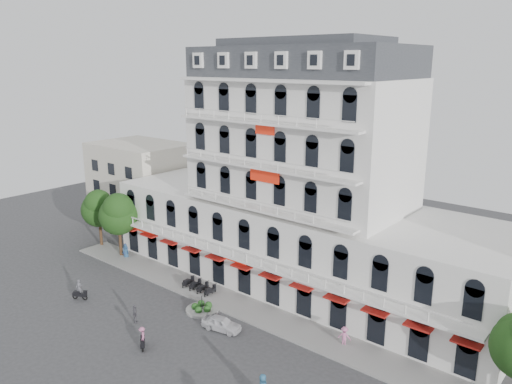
% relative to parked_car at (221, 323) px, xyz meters
% --- Properties ---
extents(ground, '(120.00, 120.00, 0.00)m').
position_rel_parked_car_xyz_m(ground, '(-0.89, -4.66, -0.64)').
color(ground, '#38383A').
rests_on(ground, ground).
extents(sidewalk, '(53.00, 4.00, 0.16)m').
position_rel_parked_car_xyz_m(sidewalk, '(-0.89, 4.34, -0.56)').
color(sidewalk, gray).
rests_on(sidewalk, ground).
extents(main_building, '(45.00, 15.00, 25.80)m').
position_rel_parked_car_xyz_m(main_building, '(-0.89, 13.34, 9.32)').
color(main_building, silver).
rests_on(main_building, ground).
extents(flank_building_west, '(14.00, 10.00, 12.00)m').
position_rel_parked_car_xyz_m(flank_building_west, '(-30.89, 15.34, 5.36)').
color(flank_building_west, beige).
rests_on(flank_building_west, ground).
extents(traffic_island, '(3.20, 3.20, 1.60)m').
position_rel_parked_car_xyz_m(traffic_island, '(-3.89, 1.34, -0.38)').
color(traffic_island, gray).
rests_on(traffic_island, ground).
extents(parked_scooter_row, '(4.40, 1.80, 1.10)m').
position_rel_parked_car_xyz_m(parked_scooter_row, '(-7.24, 4.14, -0.64)').
color(parked_scooter_row, black).
rests_on(parked_scooter_row, ground).
extents(tree_west_outer, '(4.50, 4.48, 7.76)m').
position_rel_parked_car_xyz_m(tree_west_outer, '(-26.84, 5.32, 4.71)').
color(tree_west_outer, '#382314').
rests_on(tree_west_outer, ground).
extents(tree_west_inner, '(4.76, 4.76, 8.25)m').
position_rel_parked_car_xyz_m(tree_west_inner, '(-21.84, 4.82, 5.05)').
color(tree_west_inner, '#382314').
rests_on(tree_west_inner, ground).
extents(parked_car, '(3.97, 2.25, 1.27)m').
position_rel_parked_car_xyz_m(parked_car, '(0.00, 0.00, 0.00)').
color(parked_car, silver).
rests_on(parked_car, ground).
extents(rider_west, '(1.56, 1.01, 2.19)m').
position_rel_parked_car_xyz_m(rider_west, '(-15.22, -4.94, 0.35)').
color(rider_west, black).
rests_on(rider_west, ground).
extents(rider_center, '(1.41, 1.21, 1.97)m').
position_rel_parked_car_xyz_m(rider_center, '(-3.07, -6.43, 0.38)').
color(rider_center, black).
rests_on(rider_center, ground).
extents(pedestrian_left, '(0.97, 0.79, 1.71)m').
position_rel_parked_car_xyz_m(pedestrian_left, '(-20.89, 4.84, 0.22)').
color(pedestrian_left, navy).
rests_on(pedestrian_left, ground).
extents(pedestrian_mid, '(1.15, 0.82, 1.81)m').
position_rel_parked_car_xyz_m(pedestrian_mid, '(-7.05, -4.19, 0.27)').
color(pedestrian_mid, '#5A5860').
rests_on(pedestrian_mid, ground).
extents(pedestrian_right, '(1.27, 0.94, 1.75)m').
position_rel_parked_car_xyz_m(pedestrian_right, '(9.84, 4.84, 0.24)').
color(pedestrian_right, '#C6699B').
rests_on(pedestrian_right, ground).
extents(pedestrian_far, '(0.75, 0.82, 1.87)m').
position_rel_parked_car_xyz_m(pedestrian_far, '(-20.89, 4.84, 0.30)').
color(pedestrian_far, navy).
rests_on(pedestrian_far, ground).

